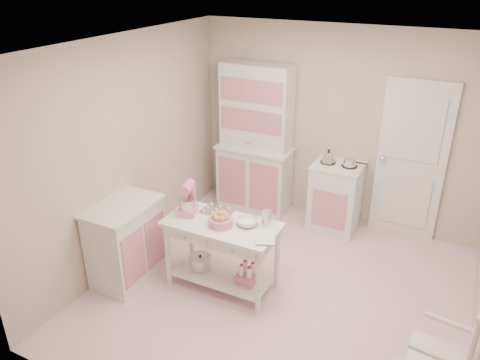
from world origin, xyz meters
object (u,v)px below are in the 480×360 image
work_table (222,255)px  hutch (255,140)px  base_cabinet (126,242)px  rocking_chair (441,350)px  bread_basket (221,222)px  stand_mixer (187,199)px  stove (335,196)px

work_table → hutch: bearing=104.5°
base_cabinet → rocking_chair: 3.26m
work_table → base_cabinet: bearing=-162.3°
rocking_chair → bread_basket: (-2.21, 0.51, 0.30)m
base_cabinet → stand_mixer: bearing=29.8°
stove → work_table: stove is taller
hutch → base_cabinet: size_ratio=2.26×
base_cabinet → bread_basket: base_cabinet is taller
hutch → work_table: hutch is taller
stove → rocking_chair: bearing=-57.3°
hutch → stove: size_ratio=2.26×
stand_mixer → work_table: bearing=-18.7°
stove → base_cabinet: same height
hutch → work_table: 2.00m
rocking_chair → stand_mixer: bearing=175.7°
work_table → stand_mixer: size_ratio=3.53×
stand_mixer → base_cabinet: bearing=-166.1°
rocking_chair → work_table: rocking_chair is taller
work_table → bread_basket: bread_basket is taller
rocking_chair → work_table: size_ratio=0.92×
stove → bread_basket: 2.00m
work_table → stand_mixer: bearing=177.3°
stove → bread_basket: stove is taller
hutch → bread_basket: bearing=-75.3°
bread_basket → base_cabinet: bearing=-165.2°
stove → base_cabinet: bearing=-129.6°
hutch → rocking_chair: 3.64m
rocking_chair → work_table: bearing=174.0°
stove → work_table: bearing=-112.1°
stove → base_cabinet: size_ratio=1.00×
hutch → stand_mixer: 1.82m
rocking_chair → bread_basket: size_ratio=4.40×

